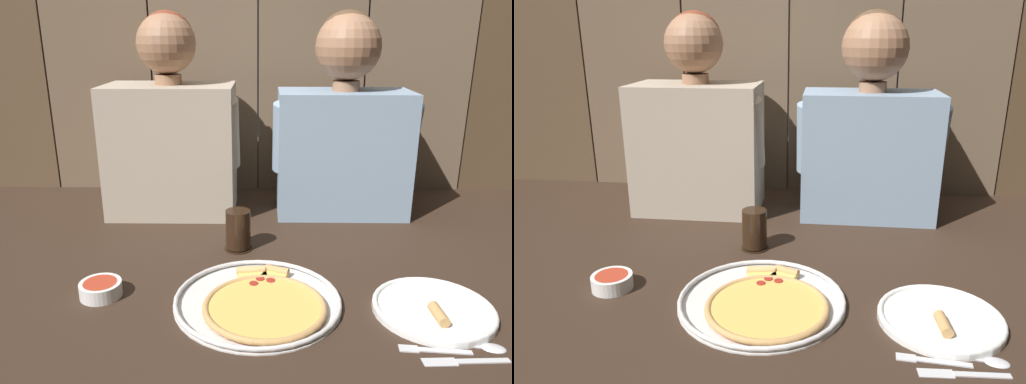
% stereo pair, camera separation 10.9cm
% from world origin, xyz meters
% --- Properties ---
extents(ground_plane, '(3.20, 3.20, 0.00)m').
position_xyz_m(ground_plane, '(0.00, 0.00, 0.00)').
color(ground_plane, '#332319').
extents(pizza_tray, '(0.36, 0.36, 0.03)m').
position_xyz_m(pizza_tray, '(0.02, -0.12, 0.01)').
color(pizza_tray, silver).
rests_on(pizza_tray, ground).
extents(dinner_plate, '(0.25, 0.25, 0.03)m').
position_xyz_m(dinner_plate, '(0.37, -0.14, 0.01)').
color(dinner_plate, white).
rests_on(dinner_plate, ground).
extents(drinking_glass, '(0.08, 0.08, 0.11)m').
position_xyz_m(drinking_glass, '(-0.05, 0.16, 0.05)').
color(drinking_glass, black).
rests_on(drinking_glass, ground).
extents(dipping_bowl, '(0.09, 0.09, 0.03)m').
position_xyz_m(dipping_bowl, '(-0.33, -0.09, 0.02)').
color(dipping_bowl, white).
rests_on(dipping_bowl, ground).
extents(table_fork, '(0.13, 0.03, 0.01)m').
position_xyz_m(table_fork, '(0.33, -0.27, 0.00)').
color(table_fork, silver).
rests_on(table_fork, ground).
extents(table_knife, '(0.16, 0.02, 0.01)m').
position_xyz_m(table_knife, '(0.38, -0.30, 0.00)').
color(table_knife, silver).
rests_on(table_knife, ground).
extents(table_spoon, '(0.14, 0.05, 0.01)m').
position_xyz_m(table_spoon, '(0.42, -0.26, 0.00)').
color(table_spoon, silver).
rests_on(table_spoon, ground).
extents(diner_left, '(0.43, 0.24, 0.61)m').
position_xyz_m(diner_left, '(-0.26, 0.45, 0.27)').
color(diner_left, '#B2A38E').
rests_on(diner_left, ground).
extents(diner_right, '(0.43, 0.21, 0.61)m').
position_xyz_m(diner_right, '(0.26, 0.45, 0.28)').
color(diner_right, '#849EB7').
rests_on(diner_right, ground).
extents(wooden_backdrop_wall, '(2.19, 0.03, 1.13)m').
position_xyz_m(wooden_backdrop_wall, '(-0.00, 0.70, 0.57)').
color(wooden_backdrop_wall, brown).
rests_on(wooden_backdrop_wall, ground).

